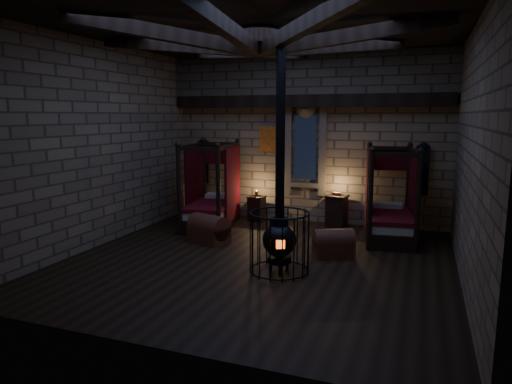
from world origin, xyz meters
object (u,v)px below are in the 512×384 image
(bed_left, at_px, (212,206))
(stove, at_px, (279,237))
(bed_right, at_px, (389,217))
(trunk_left, at_px, (209,230))
(trunk_right, at_px, (333,244))

(bed_left, xyz_separation_m, stove, (2.57, -2.66, 0.14))
(bed_left, distance_m, bed_right, 4.20)
(bed_right, height_order, trunk_left, bed_right)
(trunk_right, bearing_deg, stove, -145.13)
(bed_right, height_order, stove, stove)
(trunk_left, bearing_deg, bed_right, 43.52)
(bed_right, relative_size, trunk_left, 2.10)
(bed_left, distance_m, stove, 3.70)
(trunk_left, xyz_separation_m, trunk_right, (2.71, -0.08, -0.03))
(bed_left, xyz_separation_m, bed_right, (4.19, 0.24, -0.01))
(bed_left, height_order, bed_right, bed_left)
(bed_right, xyz_separation_m, trunk_left, (-3.61, -1.61, -0.22))
(bed_right, bearing_deg, stove, -127.17)
(bed_left, bearing_deg, trunk_right, -32.49)
(bed_right, distance_m, trunk_right, 1.93)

